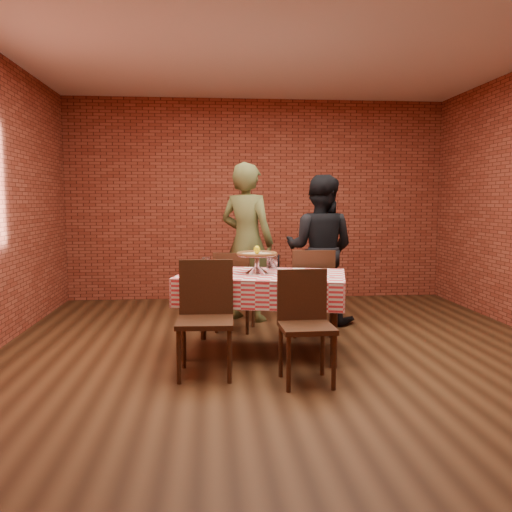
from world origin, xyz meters
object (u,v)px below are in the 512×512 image
(condiment_caddy, at_px, (273,262))
(diner_black, at_px, (320,249))
(chair_near_right, at_px, (307,328))
(diner_olive, at_px, (247,242))
(pizza_stand, at_px, (257,264))
(water_glass_right, at_px, (206,264))
(chair_far_right, at_px, (310,291))
(water_glass_left, at_px, (208,267))
(chair_near_left, at_px, (205,319))
(chair_far_left, at_px, (235,291))
(table, at_px, (262,313))
(pizza, at_px, (257,254))

(condiment_caddy, xyz_separation_m, diner_black, (0.67, 0.95, 0.04))
(chair_near_right, distance_m, diner_olive, 2.36)
(pizza_stand, bearing_deg, diner_black, 54.23)
(water_glass_right, relative_size, chair_near_right, 0.15)
(chair_far_right, relative_size, diner_olive, 0.49)
(chair_near_right, height_order, diner_black, diner_black)
(condiment_caddy, bearing_deg, diner_black, 75.70)
(condiment_caddy, bearing_deg, pizza_stand, -107.42)
(diner_black, bearing_deg, water_glass_left, 67.39)
(chair_near_left, bearing_deg, pizza_stand, 56.36)
(pizza_stand, height_order, chair_far_left, pizza_stand)
(chair_far_right, distance_m, diner_black, 0.72)
(table, distance_m, condiment_caddy, 0.55)
(pizza, distance_m, chair_far_right, 1.01)
(pizza, bearing_deg, table, -35.34)
(diner_black, bearing_deg, diner_olive, 12.40)
(pizza, relative_size, condiment_caddy, 2.55)
(chair_near_left, distance_m, chair_far_left, 1.55)
(chair_far_left, bearing_deg, chair_far_right, 179.76)
(table, bearing_deg, condiment_caddy, 63.50)
(pizza_stand, relative_size, chair_far_right, 0.42)
(pizza_stand, height_order, diner_black, diner_black)
(pizza, xyz_separation_m, condiment_caddy, (0.18, 0.23, -0.10))
(chair_near_left, bearing_deg, table, 52.14)
(chair_far_left, distance_m, diner_olive, 0.73)
(table, xyz_separation_m, chair_near_right, (0.26, -0.89, 0.07))
(chair_near_right, xyz_separation_m, chair_far_left, (-0.48, 1.78, -0.00))
(chair_near_right, bearing_deg, pizza, 106.52)
(pizza_stand, height_order, diner_olive, diner_olive)
(water_glass_left, relative_size, chair_near_right, 0.15)
(condiment_caddy, height_order, chair_near_left, chair_near_left)
(pizza_stand, relative_size, diner_olive, 0.20)
(water_glass_right, distance_m, chair_far_left, 0.79)
(pizza_stand, bearing_deg, water_glass_right, 153.83)
(pizza_stand, height_order, pizza, pizza)
(chair_far_left, bearing_deg, water_glass_left, 87.30)
(pizza_stand, distance_m, chair_near_left, 0.90)
(water_glass_left, distance_m, diner_olive, 1.47)
(water_glass_left, relative_size, chair_far_right, 0.14)
(chair_far_right, bearing_deg, chair_far_left, -13.36)
(chair_near_left, distance_m, diner_black, 2.31)
(pizza, bearing_deg, chair_far_left, 101.09)
(chair_far_left, xyz_separation_m, chair_far_right, (0.81, -0.23, 0.02))
(water_glass_left, height_order, condiment_caddy, condiment_caddy)
(water_glass_right, relative_size, chair_near_left, 0.14)
(chair_near_right, bearing_deg, water_glass_left, 128.83)
(chair_far_left, xyz_separation_m, diner_olive, (0.17, 0.51, 0.50))
(chair_near_left, bearing_deg, water_glass_right, 92.50)
(water_glass_left, distance_m, chair_far_right, 1.33)
(diner_olive, xyz_separation_m, diner_black, (0.85, -0.18, -0.07))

